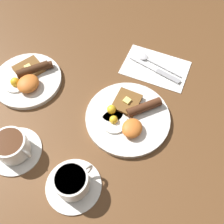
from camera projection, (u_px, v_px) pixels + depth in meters
ground_plane at (128, 119)px, 0.79m from camera, size 3.00×3.00×0.00m
breakfast_plate_near at (128, 117)px, 0.78m from camera, size 0.25×0.25×0.04m
breakfast_plate_far at (28, 78)px, 0.86m from camera, size 0.22×0.22×0.05m
teacup_near at (73, 183)px, 0.66m from camera, size 0.15×0.15×0.07m
teacup_far at (13, 147)px, 0.71m from camera, size 0.15×0.15×0.07m
napkin at (155, 67)px, 0.90m from camera, size 0.17×0.23×0.01m
knife at (157, 70)px, 0.88m from camera, size 0.04×0.19×0.01m
spoon at (145, 58)px, 0.91m from camera, size 0.04×0.18×0.01m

